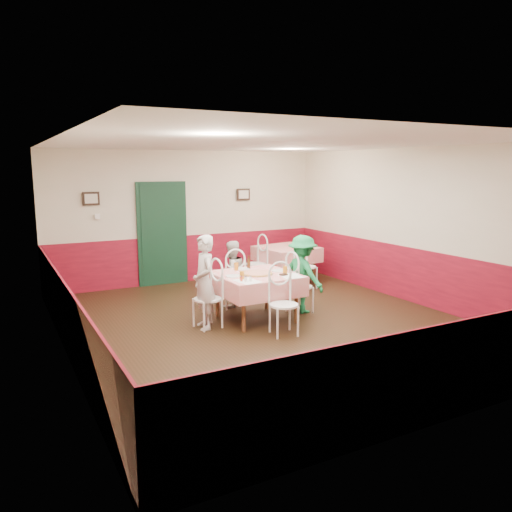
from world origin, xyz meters
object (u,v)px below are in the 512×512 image
chair_right (300,287)px  diner_right (303,274)px  chair_left (207,299)px  second_table (286,264)px  chair_second_b (306,267)px  chair_near (284,305)px  main_table (256,297)px  beer_bottle (249,263)px  chair_second_a (256,264)px  pizza (257,273)px  glass_c (236,266)px  wallet (283,275)px  chair_far (233,282)px  glass_a (242,275)px  diner_left (204,282)px  diner_far (231,274)px  glass_b (285,270)px

chair_right → diner_right: diner_right is taller
chair_left → second_table: bearing=120.2°
chair_right → chair_second_b: 1.74m
second_table → chair_left: size_ratio=1.24×
chair_near → main_table: bearing=100.2°
chair_left → beer_bottle: (0.94, 0.44, 0.41)m
main_table → chair_second_a: chair_second_a is taller
pizza → glass_c: (-0.16, 0.44, 0.05)m
chair_near → wallet: size_ratio=8.18×
glass_c → chair_left: bearing=-149.4°
second_table → chair_right: size_ratio=1.24×
chair_left → chair_far: bearing=127.7°
glass_a → diner_left: (-0.52, 0.25, -0.10)m
diner_far → chair_left: bearing=33.7°
glass_a → diner_right: (1.28, 0.27, -0.16)m
chair_right → chair_far: bearing=39.8°
chair_near → diner_left: (-0.91, 0.84, 0.27)m
glass_c → diner_far: bearing=73.7°
glass_b → chair_left: bearing=169.9°
main_table → chair_right: bearing=0.7°
second_table → glass_c: 2.73m
beer_bottle → main_table: bearing=-101.7°
second_table → pizza: pizza is taller
diner_right → second_table: bearing=-36.9°
chair_left → diner_left: 0.28m
chair_second_b → pizza: bearing=-149.2°
second_table → chair_second_a: bearing=180.0°
chair_left → chair_near: same height
diner_far → diner_right: diner_right is taller
second_table → chair_far: chair_far is taller
chair_far → glass_c: bearing=80.6°
main_table → beer_bottle: bearing=78.3°
main_table → beer_bottle: (0.09, 0.43, 0.49)m
beer_bottle → diner_right: (0.81, -0.42, -0.20)m
chair_near → glass_a: (-0.39, 0.59, 0.37)m
diner_left → pizza: bearing=93.4°
second_table → diner_far: size_ratio=0.95×
chair_second_b → pizza: (-1.90, -1.44, 0.33)m
glass_b → diner_far: (-0.41, 1.13, -0.24)m
main_table → chair_near: 0.85m
chair_right → beer_bottle: bearing=55.4°
glass_a → wallet: glass_a is taller
chair_second_b → wallet: chair_second_b is taller
chair_second_a → second_table: bearing=83.6°
main_table → chair_left: size_ratio=1.36×
glass_b → glass_a: bearing=-177.9°
main_table → diner_left: size_ratio=0.84×
wallet → diner_left: size_ratio=0.08×
chair_far → diner_left: size_ratio=0.62×
chair_second_b → glass_a: bearing=-150.4°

